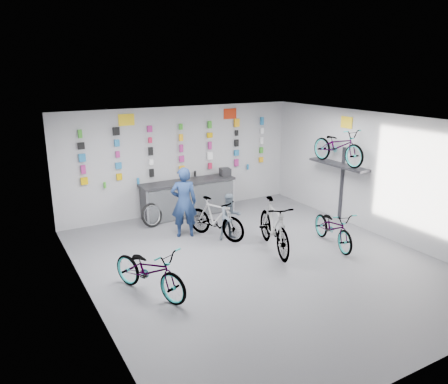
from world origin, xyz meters
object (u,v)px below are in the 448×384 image
clerk (184,202)px  customer (230,217)px  bike_center (274,226)px  bike_service (216,218)px  counter (188,199)px  bike_left (150,270)px  bike_right (333,227)px

clerk → customer: 1.18m
bike_center → bike_service: (-0.77, 1.33, -0.09)m
counter → customer: customer is taller
bike_service → clerk: (-0.62, 0.48, 0.37)m
counter → customer: 2.12m
bike_left → bike_right: bearing=-22.4°
clerk → customer: size_ratio=1.53×
bike_right → clerk: (-2.78, 2.24, 0.43)m
customer → bike_left: bearing=-141.7°
bike_right → customer: 2.43m
clerk → bike_center: bearing=146.9°
bike_right → bike_service: bike_service is taller
customer → bike_center: bearing=-57.8°
bike_service → customer: bearing=-67.2°
bike_center → clerk: clerk is taller
bike_left → bike_service: size_ratio=1.07×
counter → bike_right: (2.03, -3.63, -0.05)m
customer → clerk: bearing=147.4°
counter → clerk: (-0.75, -1.39, 0.39)m
bike_service → counter: bearing=61.6°
bike_center → bike_right: size_ratio=1.17×
bike_right → customer: size_ratio=1.47×
counter → bike_center: size_ratio=1.37×
bike_service → customer: customer is taller
counter → bike_center: bearing=-78.7°
counter → clerk: bearing=-118.4°
counter → bike_center: bike_center is taller
bike_service → bike_center: bearing=-84.1°
bike_center → bike_left: bearing=-154.0°
clerk → customer: (0.88, -0.73, -0.30)m
bike_right → customer: bearing=155.1°
counter → bike_center: 3.27m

